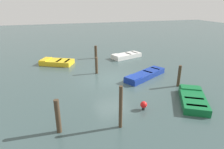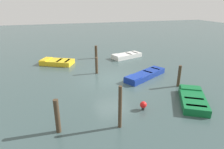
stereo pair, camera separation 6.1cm
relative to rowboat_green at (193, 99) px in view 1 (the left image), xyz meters
The scene contains 11 objects.
ground_plane 5.82m from the rowboat_green, 144.93° to the right, with size 80.00×80.00×0.00m, color #384C4C.
rowboat_green is the anchor object (origin of this frame).
rowboat_white 9.94m from the rowboat_green, behind, with size 2.13×3.29×0.46m.
rowboat_yellow 11.99m from the rowboat_green, 143.67° to the right, with size 2.59×3.19×0.46m.
rowboat_blue 4.39m from the rowboat_green, 168.31° to the right, with size 2.75×3.85×0.46m.
mooring_piling_mid_right 7.42m from the rowboat_green, 85.62° to the right, with size 0.22×0.22×1.58m, color #423323.
mooring_piling_near_left 4.86m from the rowboat_green, 77.94° to the right, with size 0.16×0.16×2.04m, color #423323.
mooring_piling_center 2.35m from the rowboat_green, 165.91° to the left, with size 0.20×0.20×1.46m, color #423323.
mooring_piling_near_right 11.11m from the rowboat_green, 162.94° to the right, with size 0.27×0.27×1.27m, color #423323.
mooring_piling_mid_left 7.53m from the rowboat_green, 146.39° to the right, with size 0.21×0.21×1.31m, color #423323.
marker_buoy 3.02m from the rowboat_green, 91.55° to the right, with size 0.36×0.36×0.48m.
Camera 1 is at (12.89, -3.91, 5.39)m, focal length 31.46 mm.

